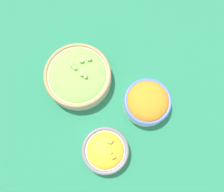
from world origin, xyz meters
The scene contains 4 objects.
ground_plane centered at (0.00, 0.00, 0.00)m, with size 3.00×3.00×0.00m, color #23704C.
bowl_carrots centered at (0.05, 0.10, 0.03)m, with size 0.15×0.15×0.07m.
bowl_lettuce centered at (-0.09, -0.08, 0.04)m, with size 0.21×0.21×0.08m.
bowl_squash centered at (0.15, -0.07, 0.03)m, with size 0.14×0.14×0.07m.
Camera 1 is at (0.17, -0.05, 0.79)m, focal length 40.00 mm.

